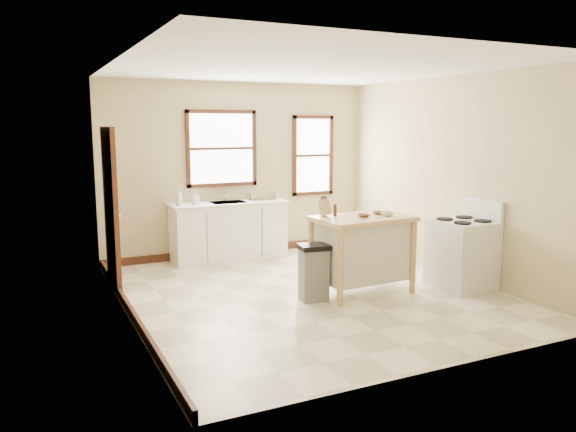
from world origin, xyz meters
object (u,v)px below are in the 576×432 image
Objects in this scene: dish_rack at (261,197)px; bowl_b at (378,213)px; soap_bottle_a at (179,197)px; kitchen_island at (362,255)px; pepper_grinder at (335,210)px; bowl_c at (387,214)px; trash_bin at (314,272)px; gas_stove at (462,244)px; knife_block at (325,208)px; bowl_a at (363,216)px; soap_bottle_b at (196,198)px.

bowl_b is (0.65, -2.37, 0.03)m from dish_rack.
soap_bottle_a is 3.00m from kitchen_island.
pepper_grinder is 1.00× the size of bowl_b.
kitchen_island is 0.59m from bowl_b.
bowl_c is at bearing -64.91° from dish_rack.
soap_bottle_a is 0.37× the size of trash_bin.
kitchen_island is at bearing 162.29° from bowl_c.
soap_bottle_a reaches higher than gas_stove.
pepper_grinder reaches higher than trash_bin.
bowl_b is at bearing 14.08° from trash_bin.
knife_block is 0.72m from bowl_b.
gas_stove reaches higher than kitchen_island.
bowl_a is (0.27, -0.23, -0.06)m from pepper_grinder.
knife_block reaches higher than bowl_b.
bowl_c is at bearing -60.81° from soap_bottle_a.
knife_block is 0.29× the size of trash_bin.
soap_bottle_b is at bearing 124.43° from bowl_c.
pepper_grinder is at bearing 143.27° from kitchen_island.
bowl_c is (0.72, -0.33, -0.07)m from knife_block.
trash_bin is at bearing -87.42° from dish_rack.
knife_block reaches higher than pepper_grinder.
pepper_grinder is 0.98× the size of bowl_a.
bowl_c is at bearing 164.11° from gas_stove.
pepper_grinder is at bearing -77.67° from dish_rack.
soap_bottle_b is at bearing 1.33° from soap_bottle_a.
soap_bottle_a reaches higher than dish_rack.
gas_stove is at bearing -19.80° from pepper_grinder.
soap_bottle_b is at bearing -169.61° from dish_rack.
gas_stove reaches higher than bowl_c.
bowl_a is (1.43, -2.48, -0.02)m from soap_bottle_b.
gas_stove is at bearing -52.46° from soap_bottle_a.
knife_block is at bearing -68.73° from soap_bottle_a.
bowl_a is at bearing -40.14° from pepper_grinder.
pepper_grinder is 0.13× the size of gas_stove.
pepper_grinder is at bearing 36.06° from trash_bin.
kitchen_island is 6.02× the size of knife_block.
soap_bottle_a is 1.36m from dish_rack.
soap_bottle_b reaches higher than bowl_b.
bowl_b is 0.21× the size of trash_bin.
soap_bottle_a is 2.52m from knife_block.
kitchen_island is at bearing -49.87° from knife_block.
trash_bin is at bearing -77.07° from soap_bottle_a.
soap_bottle_b is 2.89m from kitchen_island.
gas_stove is (1.30, -0.38, 0.09)m from kitchen_island.
soap_bottle_a reaches higher than trash_bin.
bowl_c reaches higher than trash_bin.
gas_stove is at bearing -23.91° from bowl_b.
knife_block is 1.89m from gas_stove.
dish_rack is at bearing 91.91° from pepper_grinder.
dish_rack is 2.25m from pepper_grinder.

